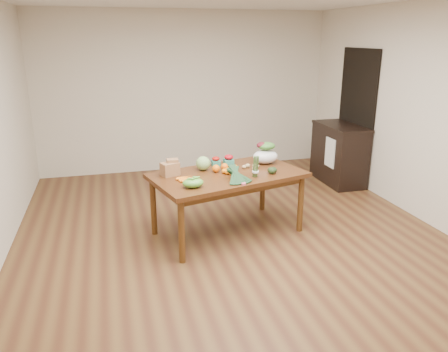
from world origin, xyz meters
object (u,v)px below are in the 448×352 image
object	(u,v)px
mandarin_cluster	(230,169)
asparagus_bundle	(256,166)
cabinet	(339,154)
paper_bag	(170,168)
cabbage	(203,163)
salad_bag	(265,154)
dining_table	(228,203)
kale_bunch	(239,175)

from	to	relation	value
mandarin_cluster	asparagus_bundle	world-z (taller)	asparagus_bundle
cabinet	asparagus_bundle	distance (m)	2.58
paper_bag	asparagus_bundle	size ratio (longest dim) A/B	1.03
paper_bag	cabbage	size ratio (longest dim) A/B	1.53
paper_bag	asparagus_bundle	world-z (taller)	asparagus_bundle
salad_bag	paper_bag	bearing A→B (deg)	-171.52
mandarin_cluster	salad_bag	size ratio (longest dim) A/B	0.57
dining_table	asparagus_bundle	size ratio (longest dim) A/B	6.91
cabinet	kale_bunch	xyz separation A→B (m)	(-2.21, -1.74, 0.36)
cabinet	paper_bag	size ratio (longest dim) A/B	3.95
paper_bag	cabbage	xyz separation A→B (m)	(0.41, 0.10, -0.01)
kale_bunch	salad_bag	xyz separation A→B (m)	(0.53, 0.62, 0.04)
cabbage	salad_bag	distance (m)	0.82
cabinet	paper_bag	world-z (taller)	cabinet
dining_table	mandarin_cluster	xyz separation A→B (m)	(0.03, -0.01, 0.42)
paper_bag	kale_bunch	bearing A→B (deg)	-32.28
cabinet	paper_bag	xyz separation A→B (m)	(-2.90, -1.30, 0.37)
dining_table	asparagus_bundle	bearing A→B (deg)	-53.97
dining_table	mandarin_cluster	distance (m)	0.42
kale_bunch	asparagus_bundle	xyz separation A→B (m)	(0.24, 0.12, 0.05)
kale_bunch	asparagus_bundle	distance (m)	0.27
mandarin_cluster	salad_bag	xyz separation A→B (m)	(0.54, 0.28, 0.08)
cabinet	dining_table	bearing A→B (deg)	-148.14
dining_table	kale_bunch	world-z (taller)	kale_bunch
salad_bag	cabbage	bearing A→B (deg)	-174.33
paper_bag	mandarin_cluster	world-z (taller)	paper_bag
asparagus_bundle	salad_bag	size ratio (longest dim) A/B	0.79
cabbage	mandarin_cluster	distance (m)	0.34
kale_bunch	mandarin_cluster	bearing A→B (deg)	76.13
dining_table	salad_bag	bearing A→B (deg)	11.26
asparagus_bundle	salad_bag	world-z (taller)	asparagus_bundle
asparagus_bundle	cabbage	bearing A→B (deg)	126.55
cabbage	asparagus_bundle	distance (m)	0.66
dining_table	salad_bag	world-z (taller)	salad_bag
cabinet	kale_bunch	bearing A→B (deg)	-141.90
paper_bag	cabbage	bearing A→B (deg)	13.93
cabbage	paper_bag	bearing A→B (deg)	-166.07
cabinet	paper_bag	distance (m)	3.20
cabinet	kale_bunch	size ratio (longest dim) A/B	2.55
asparagus_bundle	mandarin_cluster	bearing A→B (deg)	123.93
cabbage	dining_table	bearing A→B (deg)	-38.14
mandarin_cluster	dining_table	bearing A→B (deg)	167.82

